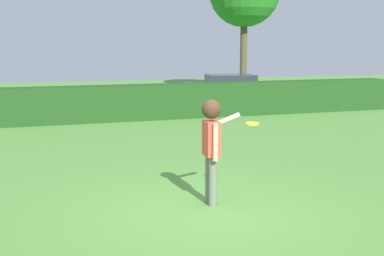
% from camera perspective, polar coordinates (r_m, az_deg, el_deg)
% --- Properties ---
extents(ground_plane, '(60.00, 60.00, 0.00)m').
position_cam_1_polar(ground_plane, '(8.46, 1.64, -9.23)').
color(ground_plane, '#57923D').
extents(person, '(0.77, 0.56, 1.78)m').
position_cam_1_polar(person, '(8.60, 2.20, -1.20)').
color(person, slate).
rests_on(person, ground).
extents(frisbee, '(0.23, 0.24, 0.04)m').
position_cam_1_polar(frisbee, '(8.91, 6.62, 0.49)').
color(frisbee, yellow).
extents(hedge_row, '(22.96, 0.90, 1.24)m').
position_cam_1_polar(hedge_row, '(18.26, -9.75, 2.67)').
color(hedge_row, '#20481B').
rests_on(hedge_row, ground).
extents(parked_car_green, '(4.41, 2.33, 1.25)m').
position_cam_1_polar(parked_car_green, '(24.42, 4.26, 4.58)').
color(parked_car_green, '#1E6633').
rests_on(parked_car_green, ground).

